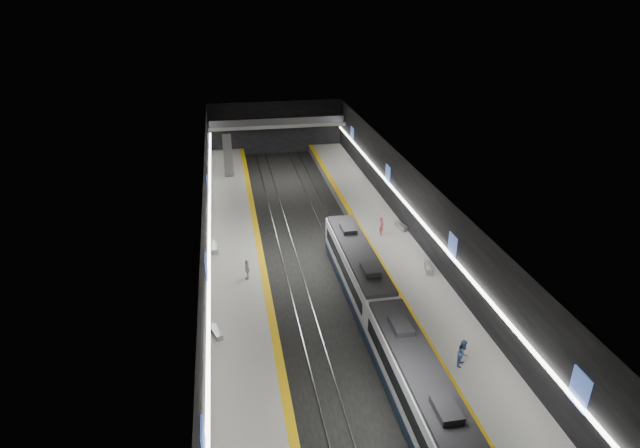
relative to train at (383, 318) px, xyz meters
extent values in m
plane|color=black|center=(-2.50, 13.47, -2.20)|extent=(70.00, 70.00, 0.00)
cube|color=beige|center=(-2.50, 13.47, 5.80)|extent=(20.00, 70.00, 0.04)
cube|color=black|center=(-12.50, 13.47, 1.80)|extent=(0.04, 70.00, 8.00)
cube|color=black|center=(7.50, 13.47, 1.80)|extent=(0.04, 70.00, 8.00)
cube|color=black|center=(-2.50, 48.47, 1.80)|extent=(20.00, 0.04, 8.00)
cube|color=slate|center=(-10.00, 13.47, -1.70)|extent=(5.00, 70.00, 1.00)
cube|color=#A7A7A2|center=(-10.00, 13.47, -1.19)|extent=(5.00, 70.00, 0.02)
cube|color=#EBB20C|center=(-7.80, 13.47, -1.18)|extent=(0.60, 70.00, 0.02)
cube|color=slate|center=(5.00, 13.47, -1.70)|extent=(5.00, 70.00, 1.00)
cube|color=#A7A7A2|center=(5.00, 13.47, -1.19)|extent=(5.00, 70.00, 0.02)
cube|color=#EBB20C|center=(2.80, 13.47, -1.18)|extent=(0.60, 70.00, 0.02)
cube|color=gray|center=(-5.72, 13.47, -2.14)|extent=(0.08, 70.00, 0.12)
cube|color=gray|center=(-4.28, 13.47, -2.14)|extent=(0.08, 70.00, 0.12)
cube|color=gray|center=(-0.72, 13.47, -2.14)|extent=(0.08, 70.00, 0.12)
cube|color=gray|center=(0.72, 13.47, -2.14)|extent=(0.08, 70.00, 0.12)
cube|color=#0E1E34|center=(0.00, -7.50, -1.45)|extent=(2.65, 15.00, 0.80)
cube|color=silver|center=(0.00, -7.50, 0.20)|extent=(2.65, 15.00, 2.50)
cube|color=black|center=(0.00, -7.50, 1.60)|extent=(2.44, 14.25, 0.30)
cube|color=black|center=(0.00, -7.50, 0.25)|extent=(2.69, 13.20, 1.00)
cube|color=#0E1E34|center=(0.00, 7.50, -1.45)|extent=(2.65, 15.00, 0.80)
cube|color=silver|center=(0.00, 7.50, 0.20)|extent=(2.65, 15.00, 2.50)
cube|color=black|center=(0.00, 7.50, 1.60)|extent=(2.44, 14.25, 0.30)
cube|color=black|center=(0.00, 7.50, 0.25)|extent=(2.69, 13.20, 1.00)
cube|color=black|center=(0.00, -0.02, 0.15)|extent=(1.85, 0.05, 1.20)
cube|color=#3E5EBC|center=(-12.42, -11.53, 2.30)|extent=(0.10, 1.50, 2.20)
cube|color=#3E5EBC|center=(-12.42, 5.47, 2.30)|extent=(0.10, 1.50, 2.20)
cube|color=#3E5EBC|center=(-12.42, 23.47, 2.30)|extent=(0.10, 1.50, 2.20)
cube|color=#3E5EBC|center=(-12.42, 40.47, 2.30)|extent=(0.10, 1.50, 2.20)
cube|color=#3E5EBC|center=(7.42, -11.53, 2.30)|extent=(0.10, 1.50, 2.20)
cube|color=#3E5EBC|center=(7.42, 5.47, 2.30)|extent=(0.10, 1.50, 2.20)
cube|color=#3E5EBC|center=(7.42, 23.47, 2.30)|extent=(0.10, 1.50, 2.20)
cube|color=#3E5EBC|center=(7.42, 40.47, 2.30)|extent=(0.10, 1.50, 2.20)
cube|color=white|center=(-12.30, 13.47, 1.60)|extent=(0.25, 68.60, 0.12)
cube|color=white|center=(7.30, 13.47, 1.60)|extent=(0.25, 68.60, 0.12)
cube|color=gray|center=(-2.50, 46.47, 2.80)|extent=(20.00, 3.00, 0.50)
cube|color=#47474C|center=(-2.50, 45.02, 3.55)|extent=(19.60, 0.08, 1.00)
cube|color=#99999E|center=(-10.00, 39.47, 0.70)|extent=(1.20, 7.50, 3.92)
cube|color=#99999E|center=(-11.99, 1.81, -0.99)|extent=(0.99, 1.78, 0.42)
cube|color=#99999E|center=(-12.00, 15.38, -0.95)|extent=(0.59, 2.04, 0.50)
cube|color=#99999E|center=(6.64, 8.08, -0.95)|extent=(1.05, 2.06, 0.48)
cube|color=#99999E|center=(7.00, 16.79, -0.96)|extent=(0.90, 1.98, 0.47)
imported|color=#B74450|center=(4.53, 15.67, -0.23)|extent=(0.66, 0.81, 1.93)
imported|color=#4D6CA8|center=(4.20, -4.54, -0.22)|extent=(1.19, 1.20, 1.95)
imported|color=silver|center=(-9.27, 9.42, -0.27)|extent=(0.47, 1.09, 1.85)
camera|label=1|loc=(-10.36, -30.92, 22.40)|focal=30.00mm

